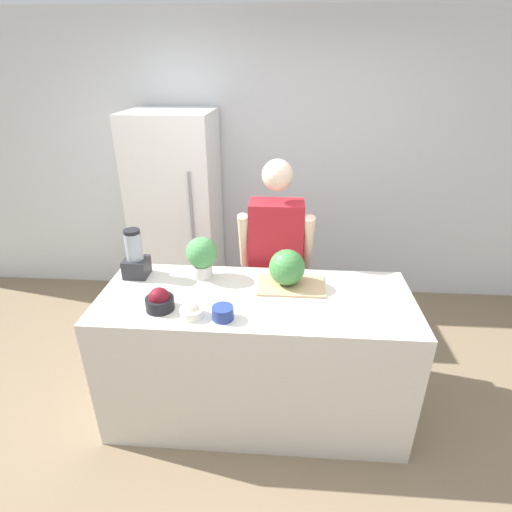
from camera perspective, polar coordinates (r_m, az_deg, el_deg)
name	(u,v)px	position (r m, az deg, el deg)	size (l,w,h in m)	color
ground_plane	(251,454)	(2.74, -0.69, -26.41)	(14.00, 14.00, 0.00)	#7F6B51
wall_back	(269,165)	(3.84, 1.84, 12.82)	(8.00, 0.06, 2.60)	silver
counter_island	(256,356)	(2.67, -0.06, -14.08)	(1.89, 0.74, 0.91)	beige
refrigerator	(178,217)	(3.70, -11.04, 5.55)	(0.71, 0.71, 1.82)	white
person	(275,266)	(2.93, 2.78, -1.44)	(0.52, 0.26, 1.61)	#333338
cutting_board	(291,285)	(2.51, 4.99, -4.17)	(0.42, 0.27, 0.01)	tan
watermelon	(287,267)	(2.46, 4.44, -1.62)	(0.22, 0.22, 0.22)	#3D7F3D
bowl_cherries	(160,301)	(2.32, -13.61, -6.23)	(0.16, 0.16, 0.13)	black
bowl_cream	(192,311)	(2.24, -9.14, -7.77)	(0.13, 0.13, 0.09)	white
bowl_small_blue	(223,313)	(2.19, -4.76, -8.10)	(0.12, 0.12, 0.07)	navy
blender	(135,257)	(2.68, -16.88, -0.13)	(0.15, 0.15, 0.32)	#28282D
potted_plant	(202,255)	(2.56, -7.75, 0.11)	(0.20, 0.20, 0.27)	beige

